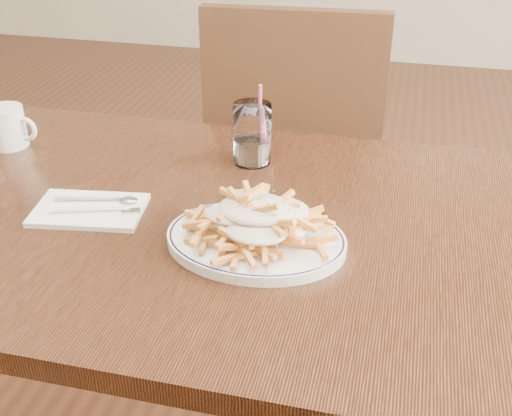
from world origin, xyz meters
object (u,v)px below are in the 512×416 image
(loaded_fries, at_px, (256,216))
(table, at_px, (214,252))
(fries_plate, at_px, (256,240))
(chair_far, at_px, (295,155))
(coffee_mug, at_px, (8,127))
(water_glass, at_px, (252,138))

(loaded_fries, bearing_deg, table, 142.34)
(loaded_fries, bearing_deg, fries_plate, 90.00)
(chair_far, relative_size, coffee_mug, 8.83)
(loaded_fries, bearing_deg, water_glass, 105.15)
(loaded_fries, distance_m, coffee_mug, 0.66)
(table, height_order, coffee_mug, coffee_mug)
(table, relative_size, coffee_mug, 10.76)
(loaded_fries, xyz_separation_m, water_glass, (-0.08, 0.30, -0.00))
(fries_plate, xyz_separation_m, coffee_mug, (-0.61, 0.26, 0.03))
(chair_far, relative_size, water_glass, 5.83)
(table, height_order, loaded_fries, loaded_fries)
(loaded_fries, relative_size, water_glass, 1.60)
(table, xyz_separation_m, coffee_mug, (-0.51, 0.18, 0.12))
(fries_plate, relative_size, water_glass, 2.05)
(water_glass, distance_m, coffee_mug, 0.53)
(fries_plate, bearing_deg, table, 142.34)
(table, bearing_deg, water_glass, 85.92)
(table, bearing_deg, loaded_fries, -37.66)
(fries_plate, bearing_deg, loaded_fries, -90.00)
(chair_far, distance_m, fries_plate, 0.79)
(table, bearing_deg, fries_plate, -37.66)
(chair_far, distance_m, water_glass, 0.52)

